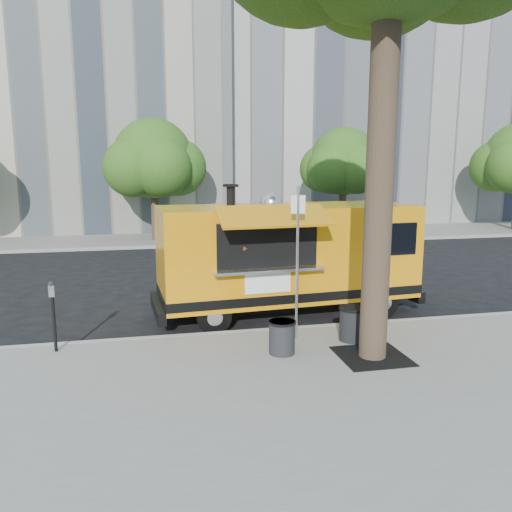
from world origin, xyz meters
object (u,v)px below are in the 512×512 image
at_px(far_tree_b, 153,159).
at_px(trash_bin_left, 353,323).
at_px(food_truck, 287,255).
at_px(sign_post, 297,254).
at_px(trash_bin_right, 282,336).
at_px(far_tree_c, 343,162).
at_px(parking_meter, 53,308).

xyz_separation_m(far_tree_b, trash_bin_left, (3.58, -14.61, -3.33)).
bearing_deg(food_truck, far_tree_b, 98.86).
xyz_separation_m(sign_post, food_truck, (0.36, 2.00, -0.39)).
height_order(far_tree_b, trash_bin_right, far_tree_b).
distance_m(far_tree_c, trash_bin_right, 16.59).
height_order(far_tree_c, parking_meter, far_tree_c).
relative_size(parking_meter, trash_bin_left, 2.02).
height_order(sign_post, parking_meter, sign_post).
bearing_deg(far_tree_c, parking_meter, -128.66).
bearing_deg(parking_meter, sign_post, -2.52).
relative_size(food_truck, trash_bin_left, 9.72).
height_order(parking_meter, trash_bin_right, parking_meter).
bearing_deg(parking_meter, food_truck, 20.16).
distance_m(parking_meter, trash_bin_left, 5.63).
relative_size(sign_post, parking_meter, 2.25).
distance_m(far_tree_b, far_tree_c, 9.01).
relative_size(far_tree_b, trash_bin_left, 8.30).
bearing_deg(trash_bin_right, sign_post, 56.77).
xyz_separation_m(far_tree_b, trash_bin_right, (2.05, -15.01, -3.36)).
bearing_deg(far_tree_b, trash_bin_right, -82.21).
bearing_deg(far_tree_b, food_truck, -76.65).
distance_m(far_tree_c, parking_meter, 17.82).
bearing_deg(far_tree_c, sign_post, -114.81).
xyz_separation_m(far_tree_b, food_truck, (2.91, -12.25, -2.38)).
height_order(far_tree_b, far_tree_c, far_tree_b).
relative_size(far_tree_b, parking_meter, 4.12).
bearing_deg(trash_bin_right, parking_meter, 166.69).
xyz_separation_m(far_tree_c, food_truck, (-6.09, -11.95, -2.26)).
bearing_deg(trash_bin_left, far_tree_b, 103.78).
relative_size(sign_post, food_truck, 0.47).
bearing_deg(sign_post, far_tree_b, 100.15).
relative_size(far_tree_b, trash_bin_right, 8.96).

